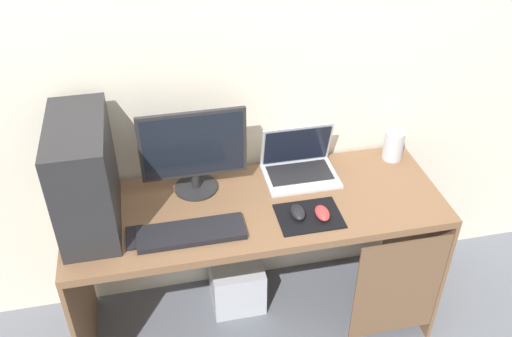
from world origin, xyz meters
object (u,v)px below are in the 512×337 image
(mouse_left, at_px, (298,212))
(keyboard, at_px, (191,233))
(monitor, at_px, (194,152))
(speaker, at_px, (393,145))
(cell_phone, at_px, (135,238))
(mouse_right, at_px, (322,213))
(laptop, at_px, (299,165))
(pc_tower, at_px, (84,176))
(subwoofer, at_px, (237,282))

(mouse_left, bearing_deg, keyboard, -177.37)
(monitor, xyz_separation_m, keyboard, (-0.06, -0.28, -0.18))
(speaker, height_order, mouse_left, speaker)
(keyboard, height_order, cell_phone, keyboard)
(mouse_right, distance_m, cell_phone, 0.75)
(speaker, bearing_deg, mouse_right, -142.86)
(laptop, xyz_separation_m, cell_phone, (-0.73, -0.28, -0.04))
(monitor, height_order, mouse_right, monitor)
(mouse_right, bearing_deg, laptop, 92.00)
(pc_tower, xyz_separation_m, subwoofer, (0.59, 0.11, -0.84))
(mouse_right, relative_size, cell_phone, 0.74)
(pc_tower, distance_m, mouse_left, 0.84)
(mouse_left, xyz_separation_m, mouse_right, (0.09, -0.03, 0.00))
(subwoofer, bearing_deg, mouse_left, -49.97)
(mouse_right, xyz_separation_m, subwoofer, (-0.31, 0.28, -0.63))
(subwoofer, bearing_deg, laptop, 4.97)
(monitor, distance_m, mouse_left, 0.49)
(laptop, relative_size, subwoofer, 1.26)
(pc_tower, bearing_deg, mouse_right, -10.58)
(pc_tower, height_order, laptop, pc_tower)
(laptop, relative_size, mouse_left, 3.32)
(monitor, height_order, subwoofer, monitor)
(speaker, bearing_deg, subwoofer, -175.89)
(laptop, distance_m, subwoofer, 0.72)
(laptop, xyz_separation_m, mouse_right, (0.01, -0.31, -0.02))
(monitor, bearing_deg, mouse_right, -31.37)
(pc_tower, bearing_deg, laptop, 8.99)
(laptop, height_order, cell_phone, laptop)
(keyboard, bearing_deg, mouse_left, 2.63)
(cell_phone, bearing_deg, mouse_right, -2.36)
(pc_tower, xyz_separation_m, speaker, (1.35, 0.17, -0.16))
(pc_tower, height_order, mouse_left, pc_tower)
(subwoofer, bearing_deg, mouse_right, -42.24)
(monitor, relative_size, subwoofer, 1.75)
(mouse_left, relative_size, subwoofer, 0.38)
(mouse_left, bearing_deg, cell_phone, 179.50)
(keyboard, relative_size, subwoofer, 1.66)
(keyboard, bearing_deg, subwoofer, 51.89)
(pc_tower, height_order, cell_phone, pc_tower)
(monitor, xyz_separation_m, laptop, (0.46, 0.02, -0.15))
(speaker, xyz_separation_m, mouse_left, (-0.54, -0.31, -0.05))
(mouse_left, relative_size, mouse_right, 1.00)
(speaker, bearing_deg, laptop, -176.46)
(pc_tower, relative_size, cell_phone, 3.49)
(mouse_right, relative_size, subwoofer, 0.38)
(pc_tower, bearing_deg, keyboard, -23.73)
(mouse_left, bearing_deg, speaker, 30.04)
(speaker, relative_size, cell_phone, 1.09)
(keyboard, xyz_separation_m, mouse_right, (0.53, -0.01, 0.01))
(keyboard, bearing_deg, mouse_right, -0.54)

